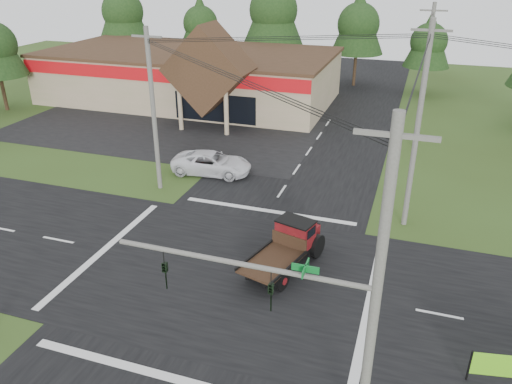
% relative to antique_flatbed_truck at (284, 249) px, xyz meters
% --- Properties ---
extents(ground, '(120.00, 120.00, 0.00)m').
position_rel_antique_flatbed_truck_xyz_m(ground, '(-2.55, -1.36, -1.13)').
color(ground, '#314518').
rests_on(ground, ground).
extents(road_ns, '(12.00, 120.00, 0.02)m').
position_rel_antique_flatbed_truck_xyz_m(road_ns, '(-2.55, -1.36, -1.12)').
color(road_ns, black).
rests_on(road_ns, ground).
extents(road_ew, '(120.00, 12.00, 0.02)m').
position_rel_antique_flatbed_truck_xyz_m(road_ew, '(-2.55, -1.36, -1.12)').
color(road_ew, black).
rests_on(road_ew, ground).
extents(parking_apron, '(28.00, 14.00, 0.02)m').
position_rel_antique_flatbed_truck_xyz_m(parking_apron, '(-16.55, 17.64, -1.12)').
color(parking_apron, black).
rests_on(parking_apron, ground).
extents(cvs_building, '(30.40, 18.20, 9.19)m').
position_rel_antique_flatbed_truck_xyz_m(cvs_building, '(-18.25, 28.21, 1.65)').
color(cvs_building, '#9C9069').
rests_on(cvs_building, ground).
extents(traffic_signal_mast, '(8.12, 0.24, 7.00)m').
position_rel_antique_flatbed_truck_xyz_m(traffic_signal_mast, '(3.27, -8.86, 3.29)').
color(traffic_signal_mast, '#595651').
rests_on(traffic_signal_mast, ground).
extents(utility_pole_nr, '(2.00, 0.30, 11.00)m').
position_rel_antique_flatbed_truck_xyz_m(utility_pole_nr, '(4.95, -8.86, 4.51)').
color(utility_pole_nr, '#595651').
rests_on(utility_pole_nr, ground).
extents(utility_pole_nw, '(2.00, 0.30, 10.50)m').
position_rel_antique_flatbed_truck_xyz_m(utility_pole_nw, '(-10.55, 6.64, 4.26)').
color(utility_pole_nw, '#595651').
rests_on(utility_pole_nw, ground).
extents(utility_pole_ne, '(2.00, 0.30, 11.50)m').
position_rel_antique_flatbed_truck_xyz_m(utility_pole_ne, '(5.45, 6.64, 4.76)').
color(utility_pole_ne, '#595651').
rests_on(utility_pole_ne, ground).
extents(utility_pole_n, '(2.00, 0.30, 11.20)m').
position_rel_antique_flatbed_truck_xyz_m(utility_pole_n, '(5.45, 20.64, 4.61)').
color(utility_pole_n, '#595651').
rests_on(utility_pole_n, ground).
extents(tree_row_a, '(6.72, 6.72, 12.12)m').
position_rel_antique_flatbed_truck_xyz_m(tree_row_a, '(-32.55, 38.64, 6.92)').
color(tree_row_a, '#332316').
rests_on(tree_row_a, ground).
extents(tree_row_b, '(5.60, 5.60, 10.10)m').
position_rel_antique_flatbed_truck_xyz_m(tree_row_b, '(-22.55, 40.64, 5.57)').
color(tree_row_b, '#332316').
rests_on(tree_row_b, ground).
extents(tree_row_c, '(7.28, 7.28, 13.13)m').
position_rel_antique_flatbed_truck_xyz_m(tree_row_c, '(-12.55, 39.64, 7.59)').
color(tree_row_c, '#332316').
rests_on(tree_row_c, ground).
extents(tree_row_d, '(6.16, 6.16, 11.11)m').
position_rel_antique_flatbed_truck_xyz_m(tree_row_d, '(-2.55, 40.64, 6.25)').
color(tree_row_d, '#332316').
rests_on(tree_row_d, ground).
extents(tree_row_e, '(5.04, 5.04, 9.09)m').
position_rel_antique_flatbed_truck_xyz_m(tree_row_e, '(5.45, 38.64, 4.90)').
color(tree_row_e, '#332316').
rests_on(tree_row_e, ground).
extents(antique_flatbed_truck, '(3.45, 5.76, 2.26)m').
position_rel_antique_flatbed_truck_xyz_m(antique_flatbed_truck, '(0.00, 0.00, 0.00)').
color(antique_flatbed_truck, '#540C10').
rests_on(antique_flatbed_truck, ground).
extents(white_pickup, '(5.87, 3.11, 1.57)m').
position_rel_antique_flatbed_truck_xyz_m(white_pickup, '(-8.18, 10.06, -0.34)').
color(white_pickup, white).
rests_on(white_pickup, ground).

